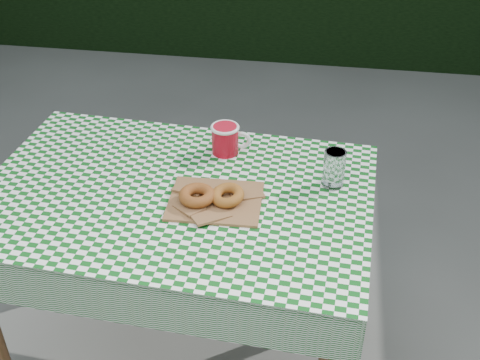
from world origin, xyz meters
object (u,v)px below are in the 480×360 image
Objects in this scene: table at (182,286)px; coffee_mug at (225,139)px; drinking_glass at (334,169)px; paper_bag at (215,200)px.

coffee_mug reaches higher than table.
coffee_mug is at bearing 68.93° from table.
coffee_mug is 1.47× the size of drinking_glass.
coffee_mug is (0.11, 0.24, 0.43)m from table.
paper_bag is at bearing -10.71° from table.
coffee_mug is at bearing 159.31° from drinking_glass.
paper_bag is 1.54× the size of coffee_mug.
drinking_glass is at bearing 23.11° from paper_bag.
drinking_glass is at bearing -25.02° from coffee_mug.
table is at bearing -166.64° from drinking_glass.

